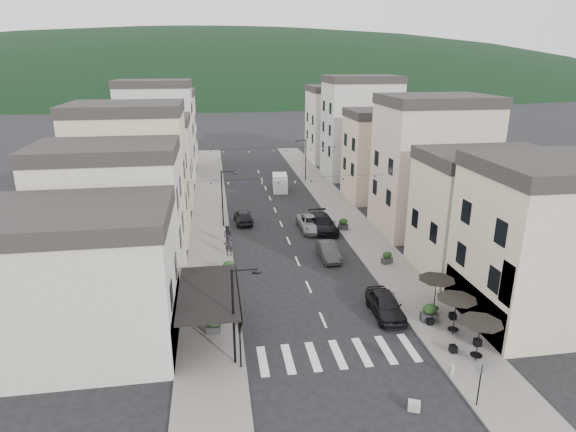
% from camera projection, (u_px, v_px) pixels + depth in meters
% --- Properties ---
extents(ground, '(700.00, 700.00, 0.00)m').
position_uv_depth(ground, '(347.00, 375.00, 26.82)').
color(ground, black).
rests_on(ground, ground).
extents(sidewalk_left, '(4.00, 76.00, 0.12)m').
position_uv_depth(sidewalk_left, '(210.00, 210.00, 55.73)').
color(sidewalk_left, slate).
rests_on(sidewalk_left, ground).
extents(sidewalk_right, '(4.00, 76.00, 0.12)m').
position_uv_depth(sidewalk_right, '(336.00, 204.00, 57.93)').
color(sidewalk_right, slate).
rests_on(sidewalk_right, ground).
extents(hill_backdrop, '(640.00, 360.00, 70.00)m').
position_uv_depth(hill_backdrop, '(221.00, 86.00, 308.34)').
color(hill_backdrop, black).
rests_on(hill_backdrop, ground).
extents(boutique_building, '(12.00, 8.00, 8.00)m').
position_uv_depth(boutique_building, '(68.00, 290.00, 27.98)').
color(boutique_building, '#B1ACA2').
rests_on(boutique_building, ground).
extents(bistro_building, '(10.00, 8.00, 10.00)m').
position_uv_depth(bistro_building, '(550.00, 250.00, 31.13)').
color(bistro_building, '#B5A790').
rests_on(bistro_building, ground).
extents(boutique_awning, '(3.77, 7.50, 3.28)m').
position_uv_depth(boutique_awning, '(212.00, 293.00, 29.47)').
color(boutique_awning, black).
rests_on(boutique_awning, ground).
extents(buildings_row_left, '(10.20, 54.16, 14.00)m').
position_uv_depth(buildings_row_left, '(149.00, 151.00, 58.20)').
color(buildings_row_left, '#B1ACA2').
rests_on(buildings_row_left, ground).
extents(buildings_row_right, '(10.20, 54.16, 14.50)m').
position_uv_depth(buildings_row_right, '(382.00, 145.00, 61.31)').
color(buildings_row_right, '#B5A790').
rests_on(buildings_row_right, ground).
extents(cafe_terrace, '(2.50, 8.10, 2.53)m').
position_uv_depth(cafe_terrace, '(456.00, 303.00, 29.84)').
color(cafe_terrace, black).
rests_on(cafe_terrace, ground).
extents(streetlamp_left_near, '(1.70, 0.56, 6.00)m').
position_uv_depth(streetlamp_left_near, '(238.00, 307.00, 26.68)').
color(streetlamp_left_near, black).
rests_on(streetlamp_left_near, ground).
extents(streetlamp_left_far, '(1.70, 0.56, 6.00)m').
position_uv_depth(streetlamp_left_far, '(225.00, 193.00, 49.20)').
color(streetlamp_left_far, black).
rests_on(streetlamp_left_far, ground).
extents(streetlamp_right_far, '(1.70, 0.56, 6.00)m').
position_uv_depth(streetlamp_right_far, '(304.00, 156.00, 67.80)').
color(streetlamp_right_far, black).
rests_on(streetlamp_right_far, ground).
extents(traffic_sign, '(0.70, 0.07, 2.70)m').
position_uv_depth(traffic_sign, '(481.00, 375.00, 23.78)').
color(traffic_sign, black).
rests_on(traffic_sign, ground).
extents(bollards, '(11.66, 10.26, 0.60)m').
position_uv_depth(bollards, '(325.00, 318.00, 31.85)').
color(bollards, gray).
rests_on(bollards, ground).
extents(bunting_near, '(19.00, 0.28, 0.62)m').
position_uv_depth(bunting_near, '(287.00, 181.00, 45.69)').
color(bunting_near, black).
rests_on(bunting_near, ground).
extents(bunting_far, '(19.00, 0.28, 0.62)m').
position_uv_depth(bunting_far, '(268.00, 151.00, 60.71)').
color(bunting_far, black).
rests_on(bunting_far, ground).
extents(parked_car_a, '(1.94, 4.64, 1.57)m').
position_uv_depth(parked_car_a, '(386.00, 305.00, 32.84)').
color(parked_car_a, black).
rests_on(parked_car_a, ground).
extents(parked_car_b, '(1.49, 4.24, 1.39)m').
position_uv_depth(parked_car_b, '(328.00, 251.00, 42.24)').
color(parked_car_b, '#313133').
rests_on(parked_car_b, ground).
extents(parked_car_c, '(2.49, 5.24, 1.45)m').
position_uv_depth(parked_car_c, '(311.00, 223.00, 49.24)').
color(parked_car_c, gray).
rests_on(parked_car_c, ground).
extents(parked_car_d, '(2.40, 5.59, 1.60)m').
position_uv_depth(parked_car_d, '(323.00, 223.00, 48.96)').
color(parked_car_d, black).
rests_on(parked_car_d, ground).
extents(parked_car_e, '(2.01, 4.40, 1.46)m').
position_uv_depth(parked_car_e, '(243.00, 216.00, 51.33)').
color(parked_car_e, black).
rests_on(parked_car_e, ground).
extents(delivery_van, '(2.28, 4.81, 2.23)m').
position_uv_depth(delivery_van, '(280.00, 182.00, 64.02)').
color(delivery_van, white).
rests_on(delivery_van, ground).
extents(pedestrian_a, '(0.75, 0.55, 1.89)m').
position_uv_depth(pedestrian_a, '(229.00, 245.00, 42.50)').
color(pedestrian_a, black).
rests_on(pedestrian_a, sidewalk_left).
extents(pedestrian_b, '(1.15, 1.11, 1.87)m').
position_uv_depth(pedestrian_b, '(228.00, 235.00, 44.92)').
color(pedestrian_b, black).
rests_on(pedestrian_b, sidewalk_left).
extents(concrete_block_b, '(0.73, 0.65, 0.45)m').
position_uv_depth(concrete_block_b, '(414.00, 406.00, 24.11)').
color(concrete_block_b, '#A5A19C').
rests_on(concrete_block_b, ground).
extents(planter_la, '(0.97, 0.61, 1.02)m').
position_uv_depth(planter_la, '(213.00, 326.00, 30.61)').
color(planter_la, '#2E2E31').
rests_on(planter_la, sidewalk_left).
extents(planter_lb, '(1.19, 0.89, 1.19)m').
position_uv_depth(planter_lb, '(229.00, 268.00, 38.79)').
color(planter_lb, '#29292C').
rests_on(planter_lb, sidewalk_left).
extents(planter_ra, '(1.20, 0.77, 1.26)m').
position_uv_depth(planter_ra, '(430.00, 313.00, 31.90)').
color(planter_ra, '#2D2C2F').
rests_on(planter_ra, sidewalk_right).
extents(planter_rb, '(1.07, 0.84, 1.06)m').
position_uv_depth(planter_rb, '(387.00, 257.00, 41.01)').
color(planter_rb, '#313234').
rests_on(planter_rb, sidewalk_right).
extents(planter_rc, '(1.18, 0.87, 1.18)m').
position_uv_depth(planter_rc, '(343.00, 224.00, 49.11)').
color(planter_rc, '#2B2B2D').
rests_on(planter_rc, sidewalk_right).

